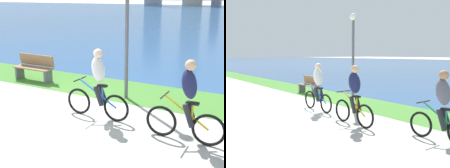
% 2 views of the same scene
% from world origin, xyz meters
% --- Properties ---
extents(ground_plane, '(300.00, 300.00, 0.00)m').
position_xyz_m(ground_plane, '(0.00, 0.00, 0.00)').
color(ground_plane, '#B2AFA8').
extents(grass_strip_bayside, '(120.00, 2.13, 0.01)m').
position_xyz_m(grass_strip_bayside, '(0.00, 2.80, 0.00)').
color(grass_strip_bayside, '#478433').
rests_on(grass_strip_bayside, ground).
extents(cyclist_lead, '(1.72, 0.52, 1.71)m').
position_xyz_m(cyclist_lead, '(1.45, 0.53, 0.84)').
color(cyclist_lead, black).
rests_on(cyclist_lead, ground).
extents(cyclist_trailing, '(1.65, 0.52, 1.71)m').
position_xyz_m(cyclist_trailing, '(3.66, 0.31, 0.84)').
color(cyclist_trailing, black).
rests_on(cyclist_trailing, ground).
extents(bench_near_path, '(1.50, 0.47, 0.90)m').
position_xyz_m(bench_near_path, '(-2.28, 2.42, 0.45)').
color(bench_near_path, olive).
rests_on(bench_near_path, ground).
extents(lamppost_tall, '(0.28, 0.28, 3.58)m').
position_xyz_m(lamppost_tall, '(1.40, 2.20, 2.37)').
color(lamppost_tall, '#595960').
rests_on(lamppost_tall, ground).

